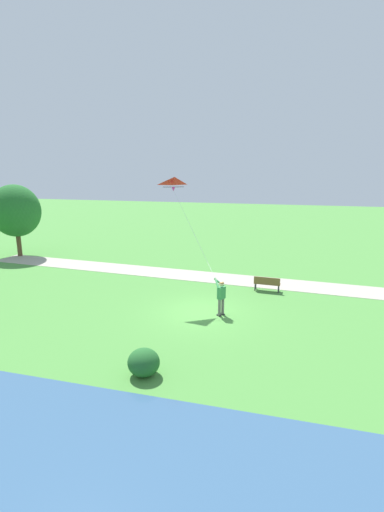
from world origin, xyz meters
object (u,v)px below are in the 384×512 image
lakeside_shrub (144,362)px  tree_treeline_right (15,211)px  flying_kite (175,185)px  park_bench_near_walkway (267,283)px  person_kite_flyer (221,295)px

lakeside_shrub → tree_treeline_right: bearing=49.8°
flying_kite → tree_treeline_right: flying_kite is taller
flying_kite → park_bench_near_walkway: flying_kite is taller
person_kite_flyer → tree_treeline_right: size_ratio=0.31×
lakeside_shrub → person_kite_flyer: bearing=-14.7°
lakeside_shrub → flying_kite: bearing=9.2°
person_kite_flyer → park_bench_near_walkway: bearing=-24.3°
park_bench_near_walkway → tree_treeline_right: (3.89, 20.25, 3.19)m
person_kite_flyer → tree_treeline_right: bearing=66.0°
person_kite_flyer → lakeside_shrub: bearing=165.3°
park_bench_near_walkway → lakeside_shrub: (-10.25, 3.50, -0.02)m
person_kite_flyer → lakeside_shrub: person_kite_flyer is taller
park_bench_near_walkway → lakeside_shrub: 10.83m
person_kite_flyer → park_bench_near_walkway: person_kite_flyer is taller
flying_kite → tree_treeline_right: bearing=67.0°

